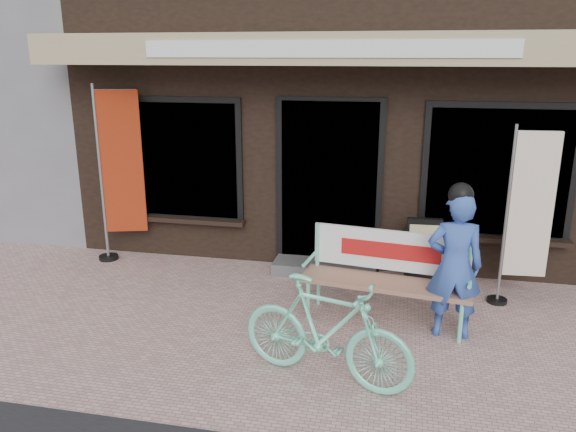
% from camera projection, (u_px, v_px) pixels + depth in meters
% --- Properties ---
extents(ground, '(70.00, 70.00, 0.00)m').
position_uv_depth(ground, '(299.00, 339.00, 5.52)').
color(ground, tan).
rests_on(ground, ground).
extents(storefront, '(7.00, 6.77, 6.00)m').
position_uv_depth(storefront, '(355.00, 35.00, 9.34)').
color(storefront, black).
rests_on(storefront, ground).
extents(bench, '(1.78, 0.68, 0.94)m').
position_uv_depth(bench, '(388.00, 270.00, 5.81)').
color(bench, '#75E5BF').
rests_on(bench, ground).
extents(person, '(0.55, 0.37, 1.56)m').
position_uv_depth(person, '(455.00, 263.00, 5.40)').
color(person, '#3355B2').
rests_on(person, ground).
extents(bicycle, '(1.61, 0.84, 0.93)m').
position_uv_depth(bicycle, '(326.00, 331.00, 4.71)').
color(bicycle, '#75E5BF').
rests_on(bicycle, ground).
extents(nobori_red, '(0.69, 0.33, 2.34)m').
position_uv_depth(nobori_red, '(119.00, 172.00, 7.34)').
color(nobori_red, gray).
rests_on(nobori_red, ground).
extents(nobori_cream, '(0.59, 0.23, 2.00)m').
position_uv_depth(nobori_cream, '(526.00, 215.00, 6.02)').
color(nobori_cream, gray).
rests_on(nobori_cream, ground).
extents(menu_stand, '(0.42, 0.11, 0.83)m').
position_uv_depth(menu_stand, '(423.00, 251.00, 6.74)').
color(menu_stand, black).
rests_on(menu_stand, ground).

